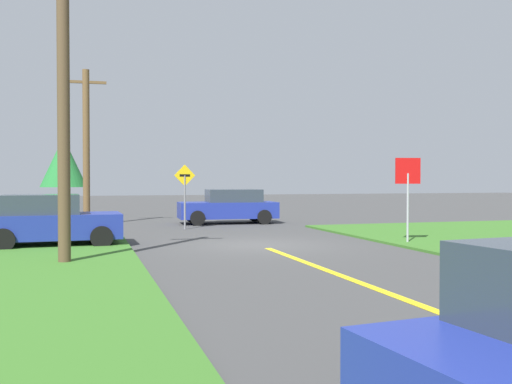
# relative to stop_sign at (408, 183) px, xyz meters

# --- Properties ---
(ground_plane) EXTENTS (120.00, 120.00, 0.00)m
(ground_plane) POSITION_rel_stop_sign_xyz_m (-4.64, 1.24, -1.98)
(ground_plane) COLOR #3F3F3F
(lane_stripe_center) EXTENTS (0.20, 14.00, 0.01)m
(lane_stripe_center) POSITION_rel_stop_sign_xyz_m (-4.64, -6.76, -1.98)
(lane_stripe_center) COLOR yellow
(lane_stripe_center) RESTS_ON ground
(stop_sign) EXTENTS (0.82, 0.18, 2.78)m
(stop_sign) POSITION_rel_stop_sign_xyz_m (0.00, 0.00, 0.00)
(stop_sign) COLOR #9EA0A8
(stop_sign) RESTS_ON ground
(car_approaching_junction) EXTENTS (4.69, 2.28, 1.62)m
(car_approaching_junction) POSITION_rel_stop_sign_xyz_m (-3.36, 10.24, -1.18)
(car_approaching_junction) COLOR navy
(car_approaching_junction) RESTS_ON ground
(parked_car_near_building) EXTENTS (4.09, 2.21, 1.62)m
(parked_car_near_building) POSITION_rel_stop_sign_xyz_m (-10.95, 2.61, -1.18)
(parked_car_near_building) COLOR navy
(parked_car_near_building) RESTS_ON ground
(utility_pole_near) EXTENTS (1.80, 0.30, 8.24)m
(utility_pole_near) POSITION_rel_stop_sign_xyz_m (-10.42, -1.51, 2.25)
(utility_pole_near) COLOR brown
(utility_pole_near) RESTS_ON ground
(utility_pole_mid) EXTENTS (1.80, 0.31, 7.05)m
(utility_pole_mid) POSITION_rel_stop_sign_xyz_m (-9.86, 10.85, 1.65)
(utility_pole_mid) COLOR brown
(utility_pole_mid) RESTS_ON ground
(direction_sign) EXTENTS (0.90, 0.13, 2.71)m
(direction_sign) POSITION_rel_stop_sign_xyz_m (-5.92, 7.62, -0.30)
(direction_sign) COLOR slate
(direction_sign) RESTS_ON ground
(oak_tree_left) EXTENTS (2.63, 2.63, 4.55)m
(oak_tree_left) POSITION_rel_stop_sign_xyz_m (-11.11, 18.74, 1.10)
(oak_tree_left) COLOR brown
(oak_tree_left) RESTS_ON ground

